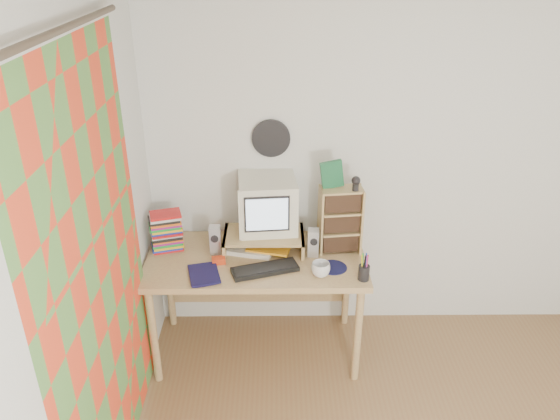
{
  "coord_description": "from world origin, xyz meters",
  "views": [
    {
      "loc": [
        -0.9,
        -1.62,
        2.59
      ],
      "look_at": [
        -0.88,
        1.33,
        1.11
      ],
      "focal_mm": 35.0,
      "sensor_mm": 36.0,
      "label": 1
    }
  ],
  "objects_px": {
    "desk": "(257,270)",
    "cd_rack": "(340,220)",
    "mug": "(321,269)",
    "dvd_stack": "(166,230)",
    "keyboard": "(265,269)",
    "diary": "(189,275)",
    "crt_monitor": "(267,206)"
  },
  "relations": [
    {
      "from": "dvd_stack",
      "to": "mug",
      "type": "bearing_deg",
      "value": -34.57
    },
    {
      "from": "crt_monitor",
      "to": "dvd_stack",
      "type": "height_order",
      "value": "crt_monitor"
    },
    {
      "from": "keyboard",
      "to": "diary",
      "type": "xyz_separation_m",
      "value": [
        -0.45,
        -0.07,
        0.01
      ]
    },
    {
      "from": "crt_monitor",
      "to": "mug",
      "type": "height_order",
      "value": "crt_monitor"
    },
    {
      "from": "desk",
      "to": "diary",
      "type": "distance_m",
      "value": 0.52
    },
    {
      "from": "crt_monitor",
      "to": "cd_rack",
      "type": "xyz_separation_m",
      "value": [
        0.47,
        -0.06,
        -0.07
      ]
    },
    {
      "from": "diary",
      "to": "mug",
      "type": "bearing_deg",
      "value": -12.4
    },
    {
      "from": "keyboard",
      "to": "dvd_stack",
      "type": "relative_size",
      "value": 1.49
    },
    {
      "from": "mug",
      "to": "dvd_stack",
      "type": "bearing_deg",
      "value": 161.45
    },
    {
      "from": "desk",
      "to": "cd_rack",
      "type": "xyz_separation_m",
      "value": [
        0.54,
        0.03,
        0.36
      ]
    },
    {
      "from": "desk",
      "to": "mug",
      "type": "height_order",
      "value": "mug"
    },
    {
      "from": "desk",
      "to": "dvd_stack",
      "type": "xyz_separation_m",
      "value": [
        -0.58,
        0.05,
        0.27
      ]
    },
    {
      "from": "cd_rack",
      "to": "desk",
      "type": "bearing_deg",
      "value": 176.45
    },
    {
      "from": "desk",
      "to": "keyboard",
      "type": "height_order",
      "value": "keyboard"
    },
    {
      "from": "keyboard",
      "to": "crt_monitor",
      "type": "bearing_deg",
      "value": 70.14
    },
    {
      "from": "crt_monitor",
      "to": "dvd_stack",
      "type": "xyz_separation_m",
      "value": [
        -0.66,
        -0.04,
        -0.15
      ]
    },
    {
      "from": "dvd_stack",
      "to": "diary",
      "type": "bearing_deg",
      "value": -77.16
    },
    {
      "from": "crt_monitor",
      "to": "keyboard",
      "type": "distance_m",
      "value": 0.42
    },
    {
      "from": "dvd_stack",
      "to": "diary",
      "type": "relative_size",
      "value": 1.27
    },
    {
      "from": "cd_rack",
      "to": "diary",
      "type": "relative_size",
      "value": 2.04
    },
    {
      "from": "cd_rack",
      "to": "mug",
      "type": "xyz_separation_m",
      "value": [
        -0.14,
        -0.31,
        -0.18
      ]
    },
    {
      "from": "crt_monitor",
      "to": "mug",
      "type": "bearing_deg",
      "value": -53.61
    },
    {
      "from": "keyboard",
      "to": "mug",
      "type": "relative_size",
      "value": 3.57
    },
    {
      "from": "desk",
      "to": "cd_rack",
      "type": "bearing_deg",
      "value": 2.81
    },
    {
      "from": "crt_monitor",
      "to": "dvd_stack",
      "type": "distance_m",
      "value": 0.68
    },
    {
      "from": "desk",
      "to": "mug",
      "type": "xyz_separation_m",
      "value": [
        0.4,
        -0.28,
        0.18
      ]
    },
    {
      "from": "crt_monitor",
      "to": "desk",
      "type": "bearing_deg",
      "value": -135.76
    },
    {
      "from": "crt_monitor",
      "to": "keyboard",
      "type": "height_order",
      "value": "crt_monitor"
    },
    {
      "from": "keyboard",
      "to": "dvd_stack",
      "type": "bearing_deg",
      "value": 139.27
    },
    {
      "from": "crt_monitor",
      "to": "diary",
      "type": "height_order",
      "value": "crt_monitor"
    },
    {
      "from": "dvd_stack",
      "to": "diary",
      "type": "xyz_separation_m",
      "value": [
        0.19,
        -0.35,
        -0.12
      ]
    },
    {
      "from": "crt_monitor",
      "to": "cd_rack",
      "type": "distance_m",
      "value": 0.47
    }
  ]
}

